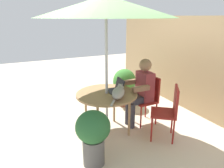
{
  "coord_description": "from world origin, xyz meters",
  "views": [
    {
      "loc": [
        3.0,
        -1.36,
        1.96
      ],
      "look_at": [
        0.0,
        0.1,
        0.87
      ],
      "focal_mm": 33.5,
      "sensor_mm": 36.0,
      "label": 1
    }
  ],
  "objects_px": {
    "patio_umbrella": "(106,7)",
    "chair_empty": "(169,109)",
    "chair_occupied": "(148,96)",
    "person_seated": "(141,88)",
    "laptop": "(117,88)",
    "potted_plant_near_fence": "(124,85)",
    "cat": "(119,92)",
    "potted_plant_by_chair": "(93,133)",
    "patio_table": "(107,97)"
  },
  "relations": [
    {
      "from": "chair_empty",
      "to": "cat",
      "type": "relative_size",
      "value": 1.76
    },
    {
      "from": "potted_plant_by_chair",
      "to": "laptop",
      "type": "bearing_deg",
      "value": 134.76
    },
    {
      "from": "person_seated",
      "to": "patio_umbrella",
      "type": "bearing_deg",
      "value": -90.0
    },
    {
      "from": "person_seated",
      "to": "potted_plant_by_chair",
      "type": "distance_m",
      "value": 1.42
    },
    {
      "from": "cat",
      "to": "patio_umbrella",
      "type": "bearing_deg",
      "value": -158.71
    },
    {
      "from": "laptop",
      "to": "potted_plant_by_chair",
      "type": "bearing_deg",
      "value": -45.24
    },
    {
      "from": "chair_occupied",
      "to": "laptop",
      "type": "xyz_separation_m",
      "value": [
        -0.03,
        -0.65,
        0.25
      ]
    },
    {
      "from": "person_seated",
      "to": "cat",
      "type": "xyz_separation_m",
      "value": [
        0.25,
        -0.6,
        0.1
      ]
    },
    {
      "from": "patio_umbrella",
      "to": "laptop",
      "type": "height_order",
      "value": "patio_umbrella"
    },
    {
      "from": "patio_table",
      "to": "chair_empty",
      "type": "relative_size",
      "value": 1.14
    },
    {
      "from": "patio_table",
      "to": "potted_plant_near_fence",
      "type": "xyz_separation_m",
      "value": [
        -0.95,
        0.87,
        -0.2
      ]
    },
    {
      "from": "potted_plant_by_chair",
      "to": "patio_table",
      "type": "bearing_deg",
      "value": 143.31
    },
    {
      "from": "patio_table",
      "to": "chair_empty",
      "type": "bearing_deg",
      "value": 52.46
    },
    {
      "from": "patio_table",
      "to": "potted_plant_near_fence",
      "type": "distance_m",
      "value": 1.3
    },
    {
      "from": "person_seated",
      "to": "potted_plant_near_fence",
      "type": "bearing_deg",
      "value": 169.4
    },
    {
      "from": "laptop",
      "to": "potted_plant_near_fence",
      "type": "height_order",
      "value": "laptop"
    },
    {
      "from": "patio_table",
      "to": "person_seated",
      "type": "bearing_deg",
      "value": 90.0
    },
    {
      "from": "chair_empty",
      "to": "potted_plant_by_chair",
      "type": "relative_size",
      "value": 1.14
    },
    {
      "from": "chair_occupied",
      "to": "patio_umbrella",
      "type": "bearing_deg",
      "value": -90.0
    },
    {
      "from": "laptop",
      "to": "potted_plant_by_chair",
      "type": "relative_size",
      "value": 0.41
    },
    {
      "from": "cat",
      "to": "potted_plant_near_fence",
      "type": "height_order",
      "value": "cat"
    },
    {
      "from": "person_seated",
      "to": "laptop",
      "type": "distance_m",
      "value": 0.49
    },
    {
      "from": "patio_umbrella",
      "to": "laptop",
      "type": "relative_size",
      "value": 7.01
    },
    {
      "from": "cat",
      "to": "chair_empty",
      "type": "bearing_deg",
      "value": 62.07
    },
    {
      "from": "chair_occupied",
      "to": "potted_plant_near_fence",
      "type": "relative_size",
      "value": 1.08
    },
    {
      "from": "chair_empty",
      "to": "person_seated",
      "type": "xyz_separation_m",
      "value": [
        -0.63,
        -0.12,
        0.17
      ]
    },
    {
      "from": "patio_table",
      "to": "chair_empty",
      "type": "height_order",
      "value": "chair_empty"
    },
    {
      "from": "patio_umbrella",
      "to": "chair_empty",
      "type": "height_order",
      "value": "patio_umbrella"
    },
    {
      "from": "chair_empty",
      "to": "person_seated",
      "type": "height_order",
      "value": "person_seated"
    },
    {
      "from": "person_seated",
      "to": "laptop",
      "type": "xyz_separation_m",
      "value": [
        -0.03,
        -0.49,
        0.08
      ]
    },
    {
      "from": "chair_occupied",
      "to": "person_seated",
      "type": "bearing_deg",
      "value": -90.0
    },
    {
      "from": "patio_table",
      "to": "laptop",
      "type": "relative_size",
      "value": 3.21
    },
    {
      "from": "person_seated",
      "to": "chair_occupied",
      "type": "bearing_deg",
      "value": 90.0
    },
    {
      "from": "cat",
      "to": "potted_plant_near_fence",
      "type": "xyz_separation_m",
      "value": [
        -1.19,
        0.78,
        -0.35
      ]
    },
    {
      "from": "patio_umbrella",
      "to": "person_seated",
      "type": "xyz_separation_m",
      "value": [
        0.0,
        0.7,
        -1.39
      ]
    },
    {
      "from": "potted_plant_near_fence",
      "to": "potted_plant_by_chair",
      "type": "height_order",
      "value": "potted_plant_near_fence"
    },
    {
      "from": "potted_plant_near_fence",
      "to": "laptop",
      "type": "bearing_deg",
      "value": -35.8
    },
    {
      "from": "chair_occupied",
      "to": "cat",
      "type": "height_order",
      "value": "chair_occupied"
    },
    {
      "from": "patio_umbrella",
      "to": "laptop",
      "type": "xyz_separation_m",
      "value": [
        -0.03,
        0.21,
        -1.31
      ]
    },
    {
      "from": "patio_table",
      "to": "cat",
      "type": "bearing_deg",
      "value": 21.29
    },
    {
      "from": "chair_occupied",
      "to": "potted_plant_by_chair",
      "type": "bearing_deg",
      "value": -63.1
    },
    {
      "from": "person_seated",
      "to": "cat",
      "type": "bearing_deg",
      "value": -67.69
    },
    {
      "from": "chair_occupied",
      "to": "cat",
      "type": "xyz_separation_m",
      "value": [
        0.25,
        -0.76,
        0.27
      ]
    },
    {
      "from": "patio_table",
      "to": "patio_umbrella",
      "type": "bearing_deg",
      "value": 0.0
    },
    {
      "from": "laptop",
      "to": "potted_plant_near_fence",
      "type": "xyz_separation_m",
      "value": [
        -0.92,
        0.66,
        -0.32
      ]
    },
    {
      "from": "patio_umbrella",
      "to": "chair_empty",
      "type": "distance_m",
      "value": 1.87
    },
    {
      "from": "person_seated",
      "to": "laptop",
      "type": "bearing_deg",
      "value": -93.0
    },
    {
      "from": "laptop",
      "to": "chair_occupied",
      "type": "bearing_deg",
      "value": 87.74
    },
    {
      "from": "chair_occupied",
      "to": "laptop",
      "type": "height_order",
      "value": "laptop"
    },
    {
      "from": "patio_table",
      "to": "chair_occupied",
      "type": "distance_m",
      "value": 0.86
    }
  ]
}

